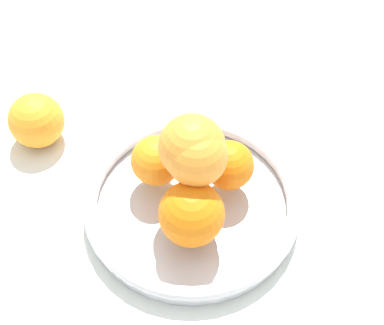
# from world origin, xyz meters

# --- Properties ---
(ground_plane) EXTENTS (4.00, 4.00, 0.00)m
(ground_plane) POSITION_xyz_m (0.00, 0.00, 0.00)
(ground_plane) COLOR silver
(fruit_bowl) EXTENTS (0.29, 0.29, 0.03)m
(fruit_bowl) POSITION_xyz_m (0.00, 0.00, 0.02)
(fruit_bowl) COLOR silver
(fruit_bowl) RESTS_ON ground_plane
(orange_pile) EXTENTS (0.16, 0.17, 0.14)m
(orange_pile) POSITION_xyz_m (-0.00, 0.01, 0.10)
(orange_pile) COLOR orange
(orange_pile) RESTS_ON fruit_bowl
(stray_orange) EXTENTS (0.08, 0.08, 0.08)m
(stray_orange) POSITION_xyz_m (0.26, -0.04, 0.04)
(stray_orange) COLOR orange
(stray_orange) RESTS_ON ground_plane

